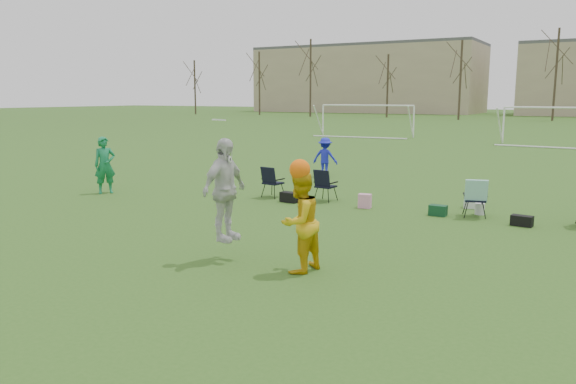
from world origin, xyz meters
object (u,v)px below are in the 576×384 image
Objects in this scene: center_contest at (262,205)px; goal_left at (367,112)px; fielder_blue at (325,157)px; goal_mid at (565,115)px; fielder_green_near at (105,165)px.

goal_left is (-11.11, 32.62, 0.76)m from center_contest.
fielder_blue is 0.21× the size of goal_left.
goal_mid reaches higher than fielder_blue.
center_contest reaches higher than goal_mid.
fielder_blue is at bearing -0.56° from fielder_green_near.
goal_left is (-6.92, 21.44, 1.16)m from fielder_blue.
fielder_blue is 20.72m from goal_mid.
fielder_blue is 0.56× the size of center_contest.
fielder_green_near is 9.64m from center_contest.
fielder_green_near is 28.90m from goal_mid.
goal_left is at bearing -80.27° from fielder_blue.
center_contest is 30.77m from goal_mid.
goal_left is (-2.42, 28.46, 1.00)m from fielder_green_near.
goal_mid is (11.58, 26.46, 1.00)m from fielder_green_near.
center_contest is 0.37× the size of goal_left.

